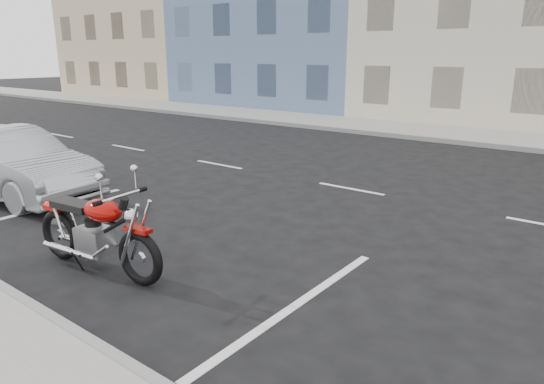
% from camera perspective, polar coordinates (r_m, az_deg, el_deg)
% --- Properties ---
extents(ground, '(120.00, 120.00, 0.00)m').
position_cam_1_polar(ground, '(10.09, 19.24, -1.51)').
color(ground, black).
rests_on(ground, ground).
extents(sidewalk_far, '(80.00, 3.40, 0.15)m').
position_cam_1_polar(sidewalk_far, '(19.79, 13.80, 7.33)').
color(sidewalk_far, gray).
rests_on(sidewalk_far, ground).
extents(curb_far, '(80.00, 0.12, 0.16)m').
position_cam_1_polar(curb_far, '(18.27, 11.59, 6.80)').
color(curb_far, gray).
rests_on(curb_far, ground).
extents(bldg_far_west, '(12.00, 12.00, 12.00)m').
position_cam_1_polar(bldg_far_west, '(38.70, -11.58, 20.23)').
color(bldg_far_west, '#C4B08B').
rests_on(bldg_far_west, ground).
extents(motorcycle, '(2.34, 0.77, 1.17)m').
position_cam_1_polar(motorcycle, '(6.35, -15.15, -6.21)').
color(motorcycle, black).
rests_on(motorcycle, ground).
extents(sedan_silver, '(4.38, 1.89, 1.40)m').
position_cam_1_polar(sedan_silver, '(11.33, -28.41, 2.96)').
color(sedan_silver, '#9C9FA3').
rests_on(sedan_silver, ground).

